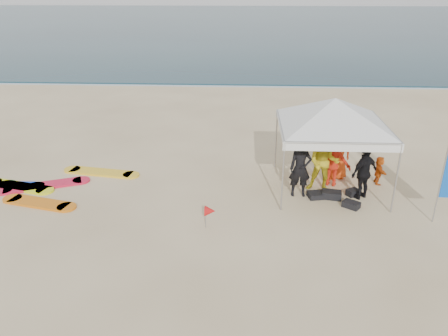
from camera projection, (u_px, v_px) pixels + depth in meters
name	position (u px, v px, depth m)	size (l,w,h in m)	color
ground	(192.00, 259.00, 10.17)	(120.00, 120.00, 0.00)	beige
ocean	(239.00, 22.00, 65.11)	(160.00, 84.00, 0.08)	#0C2633
shoreline_foam	(227.00, 85.00, 26.84)	(160.00, 1.20, 0.01)	silver
person_black_a	(300.00, 168.00, 12.83)	(0.64, 0.42, 1.76)	black
person_yellow	(323.00, 162.00, 13.06)	(0.92, 0.72, 1.90)	gold
person_orange_a	(333.00, 160.00, 13.52)	(1.10, 0.63, 1.70)	red
person_black_b	(364.00, 172.00, 12.70)	(0.96, 0.40, 1.64)	black
person_orange_b	(338.00, 152.00, 13.94)	(0.89, 0.58, 1.83)	#E94A14
person_seated	(379.00, 170.00, 13.75)	(0.85, 0.27, 0.91)	#CC5212
canopy_tent	(336.00, 98.00, 12.53)	(4.32, 4.32, 3.26)	#A5A5A8
marker_pennant	(210.00, 211.00, 11.25)	(0.28, 0.28, 0.64)	#A5A5A8
gear_pile	(335.00, 196.00, 12.88)	(1.61, 1.23, 0.22)	black
surfboard_spread	(30.00, 186.00, 13.64)	(5.61, 3.16, 0.07)	orange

